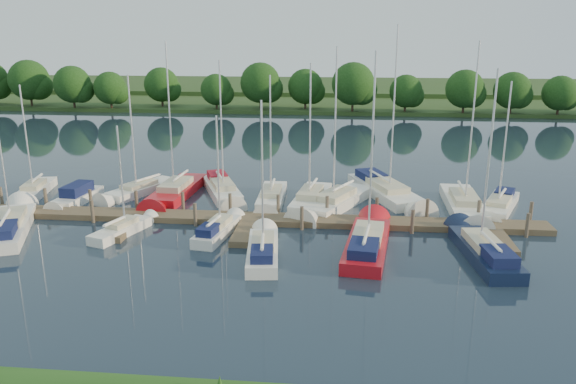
# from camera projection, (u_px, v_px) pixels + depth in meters

# --- Properties ---
(ground) EXTENTS (260.00, 260.00, 0.00)m
(ground) POSITION_uv_depth(u_px,v_px,m) (228.00, 268.00, 31.18)
(ground) COLOR #17232E
(ground) RESTS_ON ground
(dock) EXTENTS (40.00, 6.00, 0.40)m
(dock) POSITION_uv_depth(u_px,v_px,m) (250.00, 222.00, 38.12)
(dock) COLOR brown
(dock) RESTS_ON ground
(mooring_pilings) EXTENTS (38.24, 2.84, 2.00)m
(mooring_pilings) POSITION_uv_depth(u_px,v_px,m) (252.00, 211.00, 39.09)
(mooring_pilings) COLOR #473D33
(mooring_pilings) RESTS_ON ground
(far_shore) EXTENTS (180.00, 30.00, 0.60)m
(far_shore) POSITION_uv_depth(u_px,v_px,m) (310.00, 102.00, 102.87)
(far_shore) COLOR #233E18
(far_shore) RESTS_ON ground
(distant_hill) EXTENTS (220.00, 40.00, 1.40)m
(distant_hill) POSITION_uv_depth(u_px,v_px,m) (317.00, 87.00, 126.68)
(distant_hill) COLOR #375023
(distant_hill) RESTS_ON ground
(treeline) EXTENTS (147.15, 9.60, 8.25)m
(treeline) POSITION_uv_depth(u_px,v_px,m) (326.00, 88.00, 89.15)
(treeline) COLOR #38281C
(treeline) RESTS_ON ground
(sailboat_n_0) EXTENTS (2.85, 7.18, 9.18)m
(sailboat_n_0) POSITION_uv_depth(u_px,v_px,m) (34.00, 192.00, 45.02)
(sailboat_n_0) COLOR white
(sailboat_n_0) RESTS_ON ground
(motorboat) EXTENTS (2.13, 5.91, 1.77)m
(motorboat) POSITION_uv_depth(u_px,v_px,m) (76.00, 198.00, 43.05)
(motorboat) COLOR white
(motorboat) RESTS_ON ground
(sailboat_n_2) EXTENTS (4.54, 7.60, 9.86)m
(sailboat_n_2) POSITION_uv_depth(u_px,v_px,m) (139.00, 191.00, 45.33)
(sailboat_n_2) COLOR white
(sailboat_n_2) RESTS_ON ground
(sailboat_n_3) EXTENTS (2.79, 9.84, 12.48)m
(sailboat_n_3) POSITION_uv_depth(u_px,v_px,m) (175.00, 193.00, 44.56)
(sailboat_n_3) COLOR red
(sailboat_n_3) RESTS_ON ground
(sailboat_n_4) EXTENTS (4.69, 8.54, 11.06)m
(sailboat_n_4) POSITION_uv_depth(u_px,v_px,m) (222.00, 191.00, 45.12)
(sailboat_n_4) COLOR white
(sailboat_n_4) RESTS_ON ground
(sailboat_n_5) EXTENTS (2.06, 7.86, 10.03)m
(sailboat_n_5) POSITION_uv_depth(u_px,v_px,m) (271.00, 199.00, 43.25)
(sailboat_n_5) COLOR white
(sailboat_n_5) RESTS_ON ground
(sailboat_n_6) EXTENTS (2.98, 8.62, 11.03)m
(sailboat_n_6) POSITION_uv_depth(u_px,v_px,m) (310.00, 202.00, 42.36)
(sailboat_n_6) COLOR white
(sailboat_n_6) RESTS_ON ground
(sailboat_n_7) EXTENTS (5.73, 9.27, 12.17)m
(sailboat_n_7) POSITION_uv_depth(u_px,v_px,m) (335.00, 204.00, 41.85)
(sailboat_n_7) COLOR white
(sailboat_n_7) RESTS_ON ground
(sailboat_n_8) EXTENTS (5.82, 10.76, 13.69)m
(sailboat_n_8) POSITION_uv_depth(u_px,v_px,m) (387.00, 193.00, 44.58)
(sailboat_n_8) COLOR white
(sailboat_n_8) RESTS_ON ground
(sailboat_n_9) EXTENTS (2.61, 9.89, 12.55)m
(sailboat_n_9) POSITION_uv_depth(u_px,v_px,m) (464.00, 207.00, 41.12)
(sailboat_n_9) COLOR white
(sailboat_n_9) RESTS_ON ground
(sailboat_n_10) EXTENTS (4.33, 7.56, 9.72)m
(sailboat_n_10) POSITION_uv_depth(u_px,v_px,m) (499.00, 206.00, 41.24)
(sailboat_n_10) COLOR white
(sailboat_n_10) RESTS_ON ground
(sailboat_s_0) EXTENTS (5.30, 9.70, 12.39)m
(sailboat_s_0) POSITION_uv_depth(u_px,v_px,m) (10.00, 226.00, 36.86)
(sailboat_s_0) COLOR white
(sailboat_s_0) RESTS_ON ground
(sailboat_s_1) EXTENTS (2.77, 5.63, 7.38)m
(sailboat_s_1) POSITION_uv_depth(u_px,v_px,m) (123.00, 230.00, 36.38)
(sailboat_s_1) COLOR white
(sailboat_s_1) RESTS_ON ground
(sailboat_s_2) EXTENTS (2.26, 6.21, 8.08)m
(sailboat_s_2) POSITION_uv_depth(u_px,v_px,m) (218.00, 231.00, 36.07)
(sailboat_s_2) COLOR white
(sailboat_s_2) RESTS_ON ground
(sailboat_s_3) EXTENTS (2.44, 7.38, 9.43)m
(sailboat_s_3) POSITION_uv_depth(u_px,v_px,m) (263.00, 251.00, 32.73)
(sailboat_s_3) COLOR white
(sailboat_s_3) RESTS_ON ground
(sailboat_s_4) EXTENTS (3.28, 9.63, 12.09)m
(sailboat_s_4) POSITION_uv_depth(u_px,v_px,m) (367.00, 243.00, 33.89)
(sailboat_s_4) COLOR red
(sailboat_s_4) RESTS_ON ground
(sailboat_s_5) EXTENTS (2.88, 8.82, 11.22)m
(sailboat_s_5) POSITION_uv_depth(u_px,v_px,m) (483.00, 252.00, 32.59)
(sailboat_s_5) COLOR #0F1934
(sailboat_s_5) RESTS_ON ground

